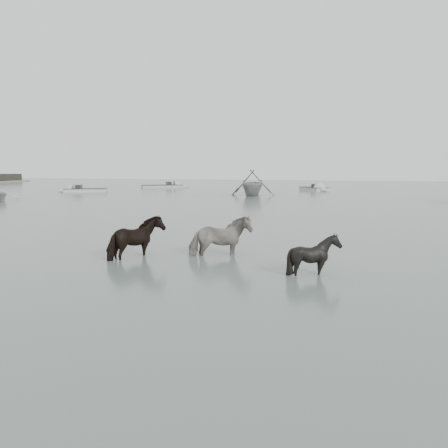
% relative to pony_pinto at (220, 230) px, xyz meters
% --- Properties ---
extents(ground, '(140.00, 140.00, 0.00)m').
position_rel_pony_pinto_xyz_m(ground, '(-0.46, -0.26, -0.78)').
color(ground, '#4A5851').
rests_on(ground, ground).
extents(pony_pinto, '(2.03, 1.63, 1.56)m').
position_rel_pony_pinto_xyz_m(pony_pinto, '(0.00, 0.00, 0.00)').
color(pony_pinto, black).
rests_on(pony_pinto, ground).
extents(pony_dark, '(1.35, 1.55, 1.48)m').
position_rel_pony_pinto_xyz_m(pony_dark, '(-2.29, -0.90, -0.04)').
color(pony_dark, black).
rests_on(pony_dark, ground).
extents(pony_black, '(1.38, 1.30, 1.25)m').
position_rel_pony_pinto_xyz_m(pony_black, '(2.87, -1.68, -0.16)').
color(pony_black, black).
rests_on(pony_black, ground).
extents(rowboat_trail, '(4.40, 5.00, 2.48)m').
position_rel_pony_pinto_xyz_m(rowboat_trail, '(-3.78, 26.70, 0.46)').
color(rowboat_trail, gray).
rests_on(rowboat_trail, ground).
extents(skiff_outer, '(5.92, 3.44, 0.75)m').
position_rel_pony_pinto_xyz_m(skiff_outer, '(-21.19, 27.34, -0.41)').
color(skiff_outer, beige).
rests_on(skiff_outer, ground).
extents(skiff_mid, '(4.08, 4.83, 0.75)m').
position_rel_pony_pinto_xyz_m(skiff_mid, '(1.34, 35.55, -0.41)').
color(skiff_mid, '#AEB1AE').
rests_on(skiff_mid, ground).
extents(skiff_far, '(6.58, 5.01, 0.75)m').
position_rel_pony_pinto_xyz_m(skiff_far, '(-16.75, 37.02, -0.41)').
color(skiff_far, '#A2A4A2').
rests_on(skiff_far, ground).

